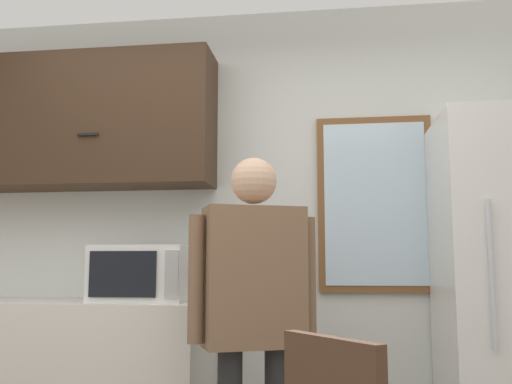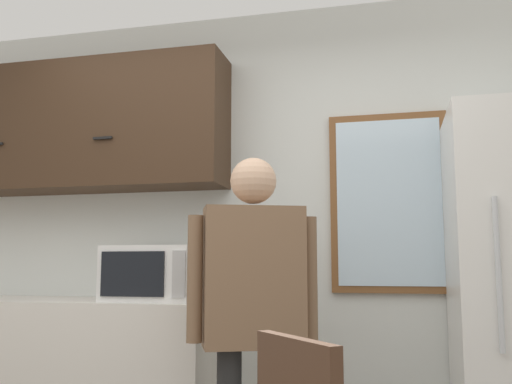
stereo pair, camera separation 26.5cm
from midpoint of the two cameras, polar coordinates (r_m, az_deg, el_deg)
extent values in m
cube|color=silver|center=(3.47, 1.35, -3.64)|extent=(6.00, 0.06, 2.70)
cube|color=silver|center=(3.64, -18.71, -17.42)|extent=(2.10, 0.61, 0.93)
cube|color=#3D2819|center=(3.80, -16.69, 6.10)|extent=(2.10, 0.35, 0.80)
cube|color=black|center=(3.44, -12.99, 5.32)|extent=(0.12, 0.01, 0.01)
cube|color=white|center=(3.21, -7.73, -8.08)|extent=(0.51, 0.37, 0.30)
cube|color=black|center=(3.05, -9.85, -8.07)|extent=(0.36, 0.01, 0.24)
cube|color=#B2B2B2|center=(2.96, -5.18, -8.18)|extent=(0.07, 0.01, 0.24)
cube|color=brown|center=(2.61, 2.67, -8.43)|extent=(0.50, 0.38, 0.63)
sphere|color=#D8AD8C|center=(2.64, 2.61, 1.14)|extent=(0.22, 0.22, 0.22)
cylinder|color=brown|center=(2.57, -3.17, -8.60)|extent=(0.07, 0.07, 0.56)
cylinder|color=brown|center=(2.68, 8.27, -8.48)|extent=(0.07, 0.07, 0.56)
cylinder|color=silver|center=(2.69, 25.76, -7.34)|extent=(0.02, 0.02, 0.66)
cube|color=brown|center=(3.37, 15.35, -0.97)|extent=(0.66, 0.04, 1.03)
cube|color=silver|center=(3.35, 15.36, -0.93)|extent=(0.58, 0.01, 0.95)
camera|label=1|loc=(0.13, -87.14, -0.37)|focal=40.00mm
camera|label=2|loc=(0.13, 92.86, 0.37)|focal=40.00mm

